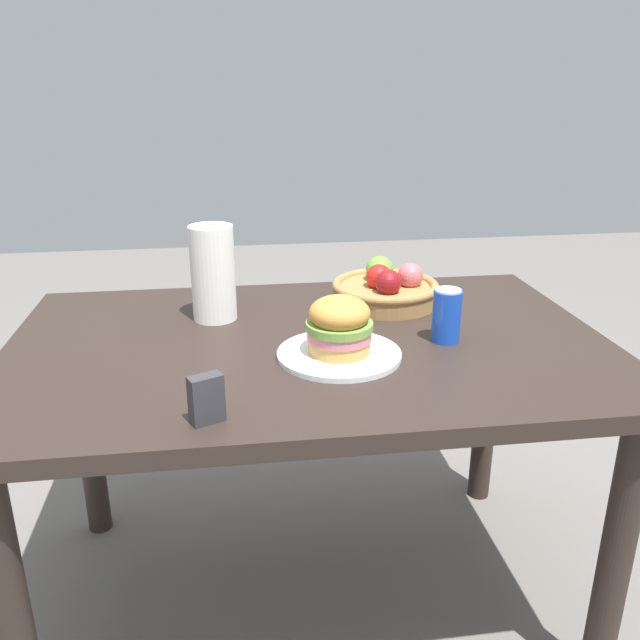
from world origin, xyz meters
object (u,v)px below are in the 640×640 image
at_px(soda_can, 447,315).
at_px(napkin_holder, 206,399).
at_px(sandwich, 339,325).
at_px(plate, 339,354).
at_px(fruit_basket, 386,288).
at_px(paper_towel_roll, 213,273).

distance_m(soda_can, napkin_holder, 0.63).
height_order(sandwich, soda_can, sandwich).
distance_m(plate, fruit_basket, 0.39).
relative_size(fruit_basket, paper_towel_roll, 1.21).
bearing_deg(sandwich, plate, 63.43).
relative_size(fruit_basket, napkin_holder, 3.22).
height_order(soda_can, paper_towel_roll, paper_towel_roll).
bearing_deg(napkin_holder, fruit_basket, 27.26).
bearing_deg(napkin_holder, soda_can, 5.20).
xyz_separation_m(paper_towel_roll, napkin_holder, (-0.01, -0.54, -0.07)).
distance_m(sandwich, napkin_holder, 0.38).
bearing_deg(paper_towel_roll, plate, -46.36).
xyz_separation_m(plate, paper_towel_roll, (-0.27, 0.29, 0.11)).
xyz_separation_m(soda_can, paper_towel_roll, (-0.53, 0.23, 0.06)).
distance_m(plate, paper_towel_roll, 0.41).
height_order(plate, soda_can, soda_can).
distance_m(fruit_basket, paper_towel_roll, 0.47).
xyz_separation_m(plate, napkin_holder, (-0.28, -0.25, 0.04)).
bearing_deg(napkin_holder, paper_towel_roll, 64.41).
bearing_deg(fruit_basket, paper_towel_roll, -172.86).
distance_m(plate, soda_can, 0.27).
xyz_separation_m(sandwich, napkin_holder, (-0.28, -0.25, -0.03)).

